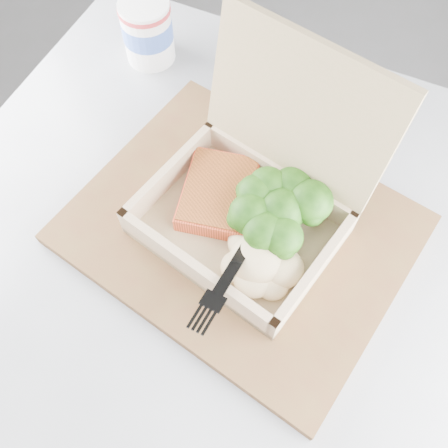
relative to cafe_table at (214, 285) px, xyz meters
The scene contains 9 objects.
cafe_table is the anchor object (origin of this frame).
serving_tray 0.19m from the cafe_table, 28.21° to the left, with size 0.39×0.31×0.02m, color brown.
takeout_container 0.26m from the cafe_table, 49.61° to the left, with size 0.25×0.24×0.21m.
salmon_fillet 0.22m from the cafe_table, 102.62° to the left, with size 0.08×0.11×0.02m, color #EC512E.
broccoli_pile 0.24m from the cafe_table, 27.36° to the left, with size 0.12×0.12×0.04m, color #347219, non-canonical shape.
mashed_potatoes 0.24m from the cafe_table, 18.00° to the right, with size 0.10×0.09×0.03m, color #CFB986.
plastic_fork 0.25m from the cafe_table, 10.96° to the right, with size 0.02×0.17×0.03m.
paper_cup 0.40m from the cafe_table, 135.85° to the left, with size 0.08×0.08×0.09m.
receipt 0.30m from the cafe_table, 73.95° to the left, with size 0.07×0.13×0.00m, color white.
Camera 1 is at (0.05, 0.06, 1.26)m, focal length 40.00 mm.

